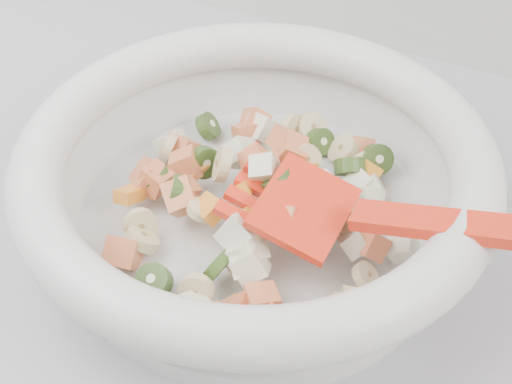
% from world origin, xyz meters
% --- Properties ---
extents(mixing_bowl, '(0.49, 0.35, 0.13)m').
position_xyz_m(mixing_bowl, '(0.13, 1.43, 0.95)').
color(mixing_bowl, silver).
rests_on(mixing_bowl, counter).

